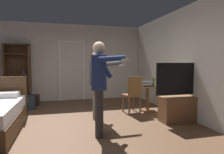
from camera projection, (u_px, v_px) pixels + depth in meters
name	position (u px, v px, depth m)	size (l,w,h in m)	color
ground_plane	(74.00, 129.00, 4.03)	(7.06, 7.06, 0.00)	brown
wall_back	(67.00, 62.00, 7.09)	(5.65, 0.12, 2.71)	beige
wall_right	(192.00, 62.00, 4.64)	(0.12, 6.65, 2.71)	beige
doorway_frame	(72.00, 66.00, 7.06)	(0.93, 0.08, 2.13)	white
bookshelf	(18.00, 72.00, 6.48)	(0.80, 0.32, 1.95)	#4C331E
tv_flatscreen	(180.00, 103.00, 4.51)	(1.24, 0.40, 1.35)	brown
side_table	(148.00, 94.00, 5.54)	(0.71, 0.71, 0.70)	brown
laptop	(147.00, 84.00, 5.47)	(0.37, 0.38, 0.15)	black
bottle_on_table	(154.00, 82.00, 5.47)	(0.06, 0.06, 0.25)	#3B570D
wooden_chair	(133.00, 93.00, 5.27)	(0.49, 0.49, 0.99)	brown
person_blue_shirt	(100.00, 81.00, 3.61)	(0.62, 0.68, 1.73)	#333338
person_striped_shirt	(98.00, 80.00, 4.57)	(0.73, 0.64, 1.63)	gray
suitcase_dark	(23.00, 103.00, 5.67)	(0.56, 0.40, 0.39)	#1E2D38
suitcase_small	(31.00, 100.00, 6.19)	(0.50, 0.28, 0.34)	black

